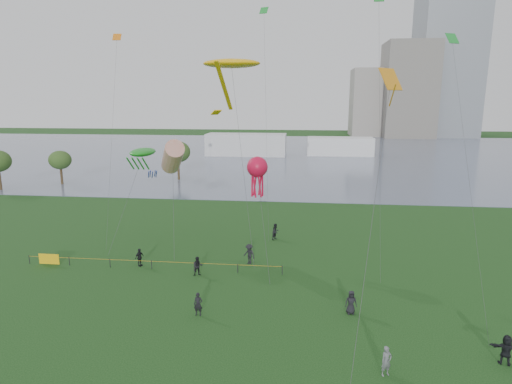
# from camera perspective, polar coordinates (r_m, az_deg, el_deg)

# --- Properties ---
(ground_plane) EXTENTS (400.00, 400.00, 0.00)m
(ground_plane) POSITION_cam_1_polar(r_m,az_deg,el_deg) (28.08, -2.37, -20.69)
(ground_plane) COLOR black
(lake) EXTENTS (400.00, 120.00, 0.08)m
(lake) POSITION_cam_1_polar(r_m,az_deg,el_deg) (124.29, 4.53, 5.13)
(lake) COLOR slate
(lake) RESTS_ON ground_plane
(building_mid) EXTENTS (20.00, 20.00, 38.00)m
(building_mid) POSITION_cam_1_polar(r_m,az_deg,el_deg) (190.12, 19.60, 12.65)
(building_mid) COLOR slate
(building_mid) RESTS_ON ground_plane
(building_low) EXTENTS (16.00, 18.00, 28.00)m
(building_low) POSITION_cam_1_polar(r_m,az_deg,el_deg) (193.39, 14.97, 11.43)
(building_low) COLOR gray
(building_low) RESTS_ON ground_plane
(pavilion_left) EXTENTS (22.00, 8.00, 6.00)m
(pavilion_left) POSITION_cam_1_polar(r_m,az_deg,el_deg) (119.96, -1.30, 6.34)
(pavilion_left) COLOR silver
(pavilion_left) RESTS_ON ground_plane
(pavilion_right) EXTENTS (18.00, 7.00, 5.00)m
(pavilion_right) POSITION_cam_1_polar(r_m,az_deg,el_deg) (122.41, 11.12, 6.00)
(pavilion_right) COLOR silver
(pavilion_right) RESTS_ON ground_plane
(trees) EXTENTS (32.45, 17.25, 7.47)m
(trees) POSITION_cam_1_polar(r_m,az_deg,el_deg) (83.63, -20.83, 4.40)
(trees) COLOR #3D2D1B
(trees) RESTS_ON ground_plane
(fence) EXTENTS (24.07, 0.07, 1.05)m
(fence) POSITION_cam_1_polar(r_m,az_deg,el_deg) (43.31, -21.47, -8.51)
(fence) COLOR black
(fence) RESTS_ON ground_plane
(kite_flyer) EXTENTS (0.76, 0.65, 1.76)m
(kite_flyer) POSITION_cam_1_polar(r_m,az_deg,el_deg) (26.82, 16.99, -20.76)
(kite_flyer) COLOR slate
(kite_flyer) RESTS_ON ground_plane
(spectator_a) EXTENTS (1.02, 0.91, 1.73)m
(spectator_a) POSITION_cam_1_polar(r_m,az_deg,el_deg) (38.63, -7.75, -9.77)
(spectator_a) COLOR black
(spectator_a) RESTS_ON ground_plane
(spectator_b) EXTENTS (1.44, 1.28, 1.94)m
(spectator_b) POSITION_cam_1_polar(r_m,az_deg,el_deg) (40.83, -0.91, -8.27)
(spectator_b) COLOR black
(spectator_b) RESTS_ON ground_plane
(spectator_c) EXTENTS (0.79, 1.08, 1.70)m
(spectator_c) POSITION_cam_1_polar(r_m,az_deg,el_deg) (41.77, -15.27, -8.41)
(spectator_c) COLOR black
(spectator_c) RESTS_ON ground_plane
(spectator_d) EXTENTS (0.92, 0.66, 1.76)m
(spectator_d) POSITION_cam_1_polar(r_m,az_deg,el_deg) (32.71, 12.55, -14.16)
(spectator_d) COLOR black
(spectator_d) RESTS_ON ground_plane
(spectator_e) EXTENTS (1.79, 1.00, 1.84)m
(spectator_e) POSITION_cam_1_polar(r_m,az_deg,el_deg) (30.41, 30.37, -17.71)
(spectator_e) COLOR black
(spectator_e) RESTS_ON ground_plane
(spectator_f) EXTENTS (0.63, 0.42, 1.72)m
(spectator_f) POSITION_cam_1_polar(r_m,az_deg,el_deg) (32.02, -7.72, -14.61)
(spectator_f) COLOR black
(spectator_f) RESTS_ON ground_plane
(spectator_g) EXTENTS (1.08, 1.12, 1.83)m
(spectator_g) POSITION_cam_1_polar(r_m,az_deg,el_deg) (47.67, 2.63, -5.31)
(spectator_g) COLOR black
(spectator_g) RESTS_ON ground_plane
(kite_stingray) EXTENTS (5.79, 10.25, 19.18)m
(kite_stingray) POSITION_cam_1_polar(r_m,az_deg,el_deg) (43.81, -3.30, 16.68)
(kite_stingray) COLOR #3F3F42
(kite_windsock) EXTENTS (4.34, 7.34, 11.44)m
(kite_windsock) POSITION_cam_1_polar(r_m,az_deg,el_deg) (44.95, -11.07, 4.58)
(kite_windsock) COLOR #3F3F42
(kite_creature) EXTENTS (3.35, 7.64, 10.19)m
(kite_creature) POSITION_cam_1_polar(r_m,az_deg,el_deg) (47.46, -14.87, 5.12)
(kite_creature) COLOR #3F3F42
(kite_octopus) EXTENTS (2.81, 7.68, 9.96)m
(kite_octopus) POSITION_cam_1_polar(r_m,az_deg,el_deg) (40.97, 0.17, 3.22)
(kite_octopus) COLOR #3F3F42
(kite_delta) EXTENTS (3.46, 8.83, 17.19)m
(kite_delta) POSITION_cam_1_polar(r_m,az_deg,el_deg) (28.35, 17.37, 12.80)
(kite_delta) COLOR #3F3F42
(small_kites) EXTENTS (31.88, 17.05, 6.05)m
(small_kites) POSITION_cam_1_polar(r_m,az_deg,el_deg) (43.90, 3.86, 21.88)
(small_kites) COLOR orange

